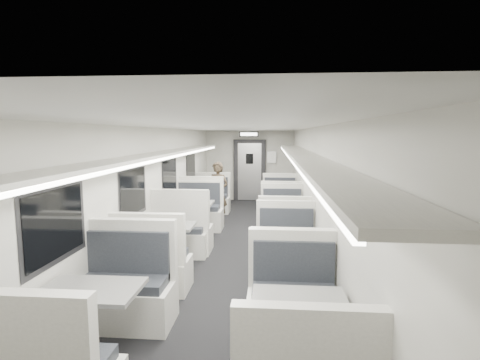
% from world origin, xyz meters
% --- Properties ---
extents(room, '(3.24, 12.24, 2.64)m').
position_xyz_m(room, '(0.00, 0.00, 1.20)').
color(room, black).
rests_on(room, ground).
extents(booth_left_a, '(1.07, 2.16, 1.16)m').
position_xyz_m(booth_left_a, '(-1.00, 3.05, 0.39)').
color(booth_left_a, silver).
rests_on(booth_left_a, room).
extents(booth_left_b, '(1.16, 2.35, 1.26)m').
position_xyz_m(booth_left_b, '(-1.00, 1.02, 0.42)').
color(booth_left_b, silver).
rests_on(booth_left_b, room).
extents(booth_left_c, '(1.10, 2.23, 1.19)m').
position_xyz_m(booth_left_c, '(-1.00, -0.85, 0.40)').
color(booth_left_c, silver).
rests_on(booth_left_c, room).
extents(booth_left_d, '(1.14, 2.32, 1.24)m').
position_xyz_m(booth_left_d, '(-1.00, -3.51, 0.41)').
color(booth_left_d, silver).
rests_on(booth_left_d, room).
extents(booth_right_a, '(1.03, 2.09, 1.12)m').
position_xyz_m(booth_right_a, '(1.00, 3.44, 0.37)').
color(booth_right_a, silver).
rests_on(booth_right_a, room).
extents(booth_right_b, '(1.02, 2.06, 1.10)m').
position_xyz_m(booth_right_b, '(1.00, 1.22, 0.37)').
color(booth_right_b, silver).
rests_on(booth_right_b, room).
extents(booth_right_c, '(1.04, 2.11, 1.13)m').
position_xyz_m(booth_right_c, '(1.00, -1.32, 0.38)').
color(booth_right_c, silver).
rests_on(booth_right_c, room).
extents(booth_right_d, '(1.07, 2.16, 1.16)m').
position_xyz_m(booth_right_d, '(1.00, -3.45, 0.39)').
color(booth_right_d, silver).
rests_on(booth_right_d, room).
extents(passenger, '(0.68, 0.58, 1.59)m').
position_xyz_m(passenger, '(-0.61, 2.46, 0.80)').
color(passenger, black).
rests_on(passenger, room).
extents(window_a, '(0.02, 1.18, 0.84)m').
position_xyz_m(window_a, '(-1.49, 3.40, 1.35)').
color(window_a, black).
rests_on(window_a, room).
extents(window_b, '(0.02, 1.18, 0.84)m').
position_xyz_m(window_b, '(-1.49, 1.20, 1.35)').
color(window_b, black).
rests_on(window_b, room).
extents(window_c, '(0.02, 1.18, 0.84)m').
position_xyz_m(window_c, '(-1.49, -1.00, 1.35)').
color(window_c, black).
rests_on(window_c, room).
extents(window_d, '(0.02, 1.18, 0.84)m').
position_xyz_m(window_d, '(-1.49, -3.20, 1.35)').
color(window_d, black).
rests_on(window_d, room).
extents(luggage_rack_left, '(0.46, 10.40, 0.09)m').
position_xyz_m(luggage_rack_left, '(-1.24, -0.30, 1.92)').
color(luggage_rack_left, silver).
rests_on(luggage_rack_left, room).
extents(luggage_rack_right, '(0.46, 10.40, 0.09)m').
position_xyz_m(luggage_rack_right, '(1.24, -0.30, 1.92)').
color(luggage_rack_right, silver).
rests_on(luggage_rack_right, room).
extents(vestibule_door, '(1.10, 0.13, 2.10)m').
position_xyz_m(vestibule_door, '(0.00, 5.93, 1.04)').
color(vestibule_door, black).
rests_on(vestibule_door, room).
extents(exit_sign, '(0.62, 0.12, 0.16)m').
position_xyz_m(exit_sign, '(0.00, 5.44, 2.28)').
color(exit_sign, black).
rests_on(exit_sign, room).
extents(wall_notice, '(0.32, 0.02, 0.40)m').
position_xyz_m(wall_notice, '(0.75, 5.92, 1.50)').
color(wall_notice, white).
rests_on(wall_notice, room).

